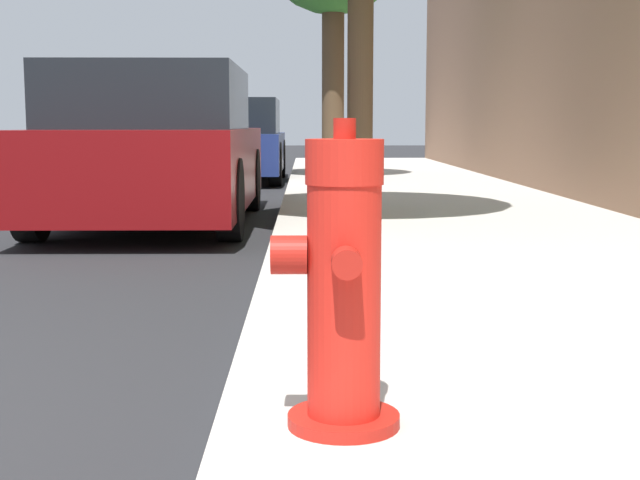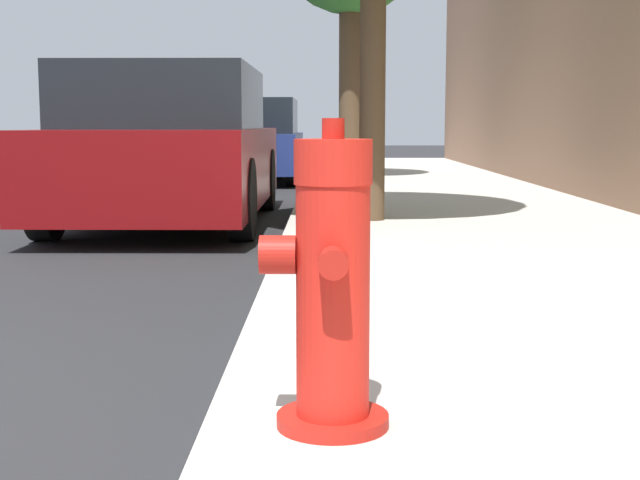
# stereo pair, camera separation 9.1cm
# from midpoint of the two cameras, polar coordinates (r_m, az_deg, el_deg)

# --- Properties ---
(fire_hydrant) EXTENTS (0.35, 0.36, 0.85)m
(fire_hydrant) POSITION_cam_midpoint_polar(r_m,az_deg,el_deg) (2.42, 1.80, -3.14)
(fire_hydrant) COLOR red
(fire_hydrant) RESTS_ON sidewalk_slab
(parked_car_near) EXTENTS (1.88, 4.43, 1.54)m
(parked_car_near) POSITION_cam_midpoint_polar(r_m,az_deg,el_deg) (8.98, -9.29, 5.75)
(parked_car_near) COLOR maroon
(parked_car_near) RESTS_ON ground_plane
(parked_car_mid) EXTENTS (1.74, 3.87, 1.42)m
(parked_car_mid) POSITION_cam_midpoint_polar(r_m,az_deg,el_deg) (15.50, -4.31, 6.28)
(parked_car_mid) COLOR navy
(parked_car_mid) RESTS_ON ground_plane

